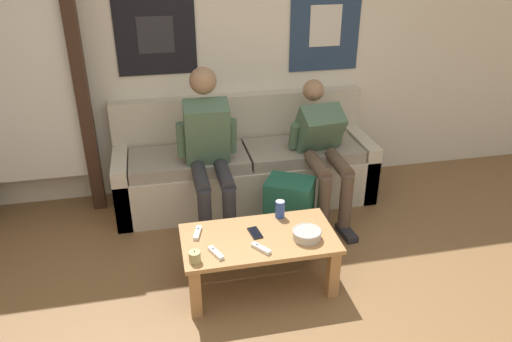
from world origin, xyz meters
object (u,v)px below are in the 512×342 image
at_px(ceramic_bowl, 307,234).
at_px(cell_phone, 255,233).
at_px(pillar_candle, 195,257).
at_px(game_controller_near_right, 197,233).
at_px(coffee_table, 259,246).
at_px(person_seated_adult, 209,147).
at_px(drink_can_blue, 280,209).
at_px(game_controller_far_center, 261,248).
at_px(person_seated_teen, 322,147).
at_px(game_controller_near_left, 216,253).
at_px(backpack, 289,210).
at_px(couch, 245,167).

xyz_separation_m(ceramic_bowl, cell_phone, (-0.31, 0.13, -0.03)).
height_order(pillar_candle, game_controller_near_right, pillar_candle).
distance_m(coffee_table, person_seated_adult, 0.93).
relative_size(drink_can_blue, game_controller_far_center, 0.91).
distance_m(drink_can_blue, cell_phone, 0.27).
height_order(game_controller_near_right, game_controller_far_center, same).
height_order(person_seated_teen, game_controller_near_right, person_seated_teen).
bearing_deg(ceramic_bowl, cell_phone, 158.08).
bearing_deg(drink_can_blue, coffee_table, -132.77).
bearing_deg(coffee_table, game_controller_near_left, -156.31).
relative_size(person_seated_teen, cell_phone, 7.33).
bearing_deg(person_seated_teen, cell_phone, -131.97).
bearing_deg(backpack, pillar_candle, -138.05).
height_order(backpack, game_controller_near_right, backpack).
distance_m(coffee_table, drink_can_blue, 0.32).
relative_size(backpack, pillar_candle, 5.77).
bearing_deg(game_controller_near_left, backpack, 45.40).
relative_size(coffee_table, backpack, 2.11).
height_order(coffee_table, game_controller_far_center, game_controller_far_center).
xyz_separation_m(backpack, drink_can_blue, (-0.16, -0.32, 0.22)).
relative_size(ceramic_bowl, pillar_candle, 2.29).
height_order(drink_can_blue, game_controller_far_center, drink_can_blue).
bearing_deg(cell_phone, game_controller_near_left, -148.36).
relative_size(pillar_candle, game_controller_far_center, 0.60).
height_order(coffee_table, person_seated_adult, person_seated_adult).
relative_size(game_controller_far_center, cell_phone, 0.95).
distance_m(couch, game_controller_far_center, 1.34).
distance_m(couch, game_controller_near_right, 1.20).
relative_size(person_seated_teen, drink_can_blue, 8.53).
distance_m(game_controller_near_right, game_controller_far_center, 0.45).
xyz_separation_m(person_seated_teen, cell_phone, (-0.72, -0.81, -0.20)).
bearing_deg(couch, drink_can_blue, -86.55).
bearing_deg(drink_can_blue, game_controller_near_left, -145.37).
bearing_deg(couch, backpack, -71.78).
xyz_separation_m(person_seated_teen, pillar_candle, (-1.14, -1.02, -0.17)).
bearing_deg(backpack, game_controller_far_center, -118.82).
bearing_deg(game_controller_near_right, cell_phone, -10.49).
relative_size(coffee_table, ceramic_bowl, 5.31).
distance_m(game_controller_near_left, cell_phone, 0.33).
bearing_deg(couch, cell_phone, -97.60).
xyz_separation_m(coffee_table, game_controller_near_right, (-0.39, 0.11, 0.08)).
distance_m(backpack, game_controller_near_left, 0.94).
xyz_separation_m(couch, game_controller_near_left, (-0.44, -1.32, 0.09)).
relative_size(couch, game_controller_near_right, 14.82).
xyz_separation_m(coffee_table, drink_can_blue, (0.19, 0.21, 0.13)).
bearing_deg(coffee_table, person_seated_teen, 50.18).
distance_m(couch, cell_phone, 1.15).
relative_size(coffee_table, game_controller_far_center, 7.33).
relative_size(backpack, game_controller_near_left, 3.27).
bearing_deg(pillar_candle, person_seated_adult, 77.47).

